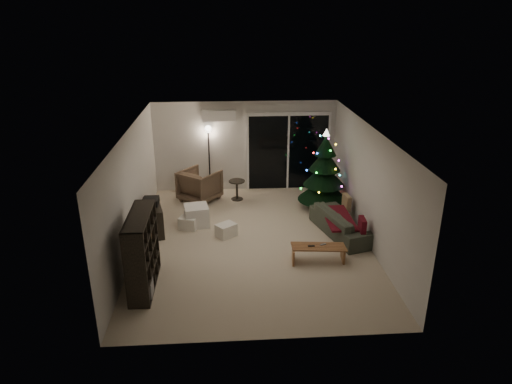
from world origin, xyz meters
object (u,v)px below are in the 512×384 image
(bookshelf, at_px, (132,252))
(armchair, at_px, (200,185))
(sofa, at_px, (342,223))
(coffee_table, at_px, (318,254))
(media_cabinet, at_px, (152,218))
(christmas_tree, at_px, (324,170))

(bookshelf, relative_size, armchair, 1.54)
(sofa, height_order, coffee_table, sofa)
(media_cabinet, xyz_separation_m, christmas_tree, (4.17, 1.07, 0.71))
(sofa, relative_size, christmas_tree, 0.90)
(media_cabinet, distance_m, coffee_table, 3.88)
(sofa, distance_m, christmas_tree, 1.69)
(media_cabinet, relative_size, armchair, 1.15)
(christmas_tree, bearing_deg, armchair, 166.80)
(sofa, xyz_separation_m, coffee_table, (-0.78, -1.17, -0.10))
(armchair, relative_size, christmas_tree, 0.45)
(armchair, height_order, christmas_tree, christmas_tree)
(media_cabinet, xyz_separation_m, armchair, (1.00, 1.81, 0.09))
(armchair, height_order, sofa, armchair)
(coffee_table, bearing_deg, armchair, 132.06)
(media_cabinet, bearing_deg, bookshelf, -103.76)
(bookshelf, relative_size, coffee_table, 1.33)
(media_cabinet, distance_m, armchair, 2.07)
(armchair, bearing_deg, media_cabinet, 98.74)
(bookshelf, bearing_deg, sofa, 15.43)
(media_cabinet, relative_size, christmas_tree, 0.52)
(bookshelf, distance_m, sofa, 4.70)
(bookshelf, height_order, coffee_table, bookshelf)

